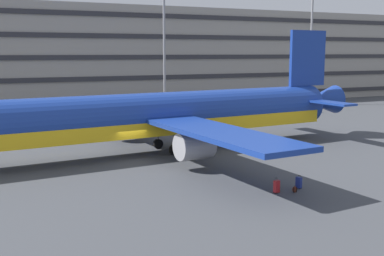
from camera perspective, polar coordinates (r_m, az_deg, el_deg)
The scene contains 8 objects.
ground_plane at distance 40.19m, azimuth -7.13°, elevation -3.81°, with size 600.00×600.00×0.00m, color #424449.
terminal_structure at distance 81.23m, azimuth -16.51°, elevation 8.10°, with size 157.57×15.50×16.17m.
airliner at distance 42.25m, azimuth -4.47°, elevation 1.37°, with size 43.67×35.43×11.10m.
light_mast_center_left at distance 71.22m, azimuth -3.34°, elevation 11.72°, with size 1.80×0.50×21.14m.
light_mast_center_right at distance 84.64m, azimuth 14.05°, elevation 11.95°, with size 1.80×0.50×23.74m.
suitcase_red at distance 32.42m, azimuth 12.58°, elevation -6.34°, with size 0.33×0.43×0.87m.
suitcase_black at distance 31.14m, azimuth 10.03°, elevation -6.84°, with size 0.41×0.33×0.97m.
backpack_small at distance 31.52m, azimuth 12.11°, elevation -7.16°, with size 0.38×0.31×0.46m.
Camera 1 is at (-11.65, -37.43, 8.87)m, focal length 44.85 mm.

